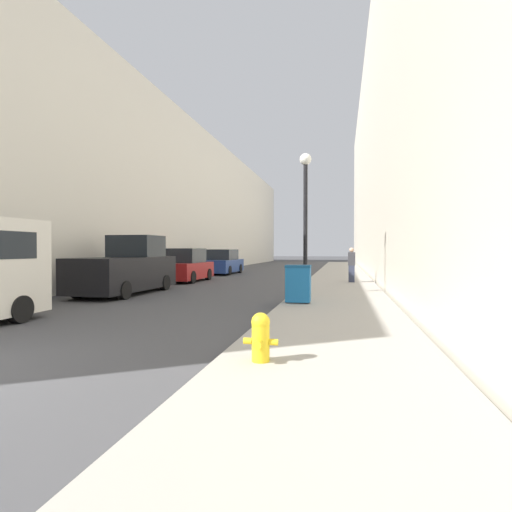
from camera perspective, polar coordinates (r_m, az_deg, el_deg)
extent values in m
cube|color=#9E998E|center=(22.14, 11.91, -3.34)|extent=(3.28, 60.00, 0.13)
cube|color=beige|center=(34.43, -16.24, 7.13)|extent=(12.00, 60.00, 10.91)
cube|color=beige|center=(31.74, 26.57, 13.01)|extent=(12.00, 60.00, 16.81)
cylinder|color=yellow|center=(5.71, 0.67, -12.36)|extent=(0.25, 0.25, 0.51)
sphere|color=yellow|center=(5.65, 0.67, -9.41)|extent=(0.26, 0.26, 0.26)
cylinder|color=yellow|center=(5.64, 0.67, -8.62)|extent=(0.07, 0.07, 0.06)
cylinder|color=yellow|center=(5.53, 0.27, -12.54)|extent=(0.11, 0.12, 0.11)
cylinder|color=yellow|center=(5.75, -1.18, -12.03)|extent=(0.12, 0.09, 0.09)
cylinder|color=yellow|center=(5.67, 2.55, -12.20)|extent=(0.12, 0.09, 0.09)
cube|color=#19609E|center=(11.85, 6.05, -4.10)|extent=(0.71, 0.53, 1.00)
cube|color=navy|center=(11.81, 6.06, -1.48)|extent=(0.73, 0.54, 0.08)
cylinder|color=black|center=(12.15, 4.73, -6.12)|extent=(0.05, 0.16, 0.16)
cylinder|color=black|center=(12.09, 7.60, -6.16)|extent=(0.05, 0.16, 0.16)
cylinder|color=black|center=(14.32, 7.06, -4.88)|extent=(0.28, 0.28, 0.25)
cylinder|color=black|center=(14.26, 7.07, 3.84)|extent=(0.15, 0.15, 4.60)
sphere|color=silver|center=(14.60, 7.09, 13.55)|extent=(0.42, 0.42, 0.42)
cylinder|color=black|center=(10.79, -30.70, -6.56)|extent=(0.24, 0.64, 0.64)
cube|color=black|center=(16.15, -18.24, -2.36)|extent=(1.95, 5.13, 1.23)
cube|color=black|center=(16.90, -16.71, 1.35)|extent=(1.79, 1.64, 0.86)
cylinder|color=black|center=(18.00, -18.13, -3.53)|extent=(0.24, 0.64, 0.64)
cylinder|color=black|center=(17.16, -12.92, -3.72)|extent=(0.24, 0.64, 0.64)
cylinder|color=black|center=(15.36, -24.17, -4.32)|extent=(0.24, 0.64, 0.64)
cylinder|color=black|center=(14.36, -18.35, -4.65)|extent=(0.24, 0.64, 0.64)
cube|color=maroon|center=(21.67, -10.03, -2.06)|extent=(1.82, 4.09, 0.85)
cube|color=#1E2328|center=(21.64, -10.04, 0.07)|extent=(1.60, 2.13, 0.76)
cylinder|color=black|center=(23.13, -10.79, -2.53)|extent=(0.24, 0.64, 0.64)
cylinder|color=black|center=(22.53, -6.87, -2.61)|extent=(0.24, 0.64, 0.64)
cylinder|color=black|center=(20.90, -13.44, -2.90)|extent=(0.24, 0.64, 0.64)
cylinder|color=black|center=(20.23, -9.15, -3.01)|extent=(0.24, 0.64, 0.64)
cube|color=navy|center=(28.05, -4.76, -1.38)|extent=(1.83, 4.73, 0.84)
cube|color=#1E2328|center=(28.03, -4.76, 0.21)|extent=(1.61, 2.46, 0.72)
cylinder|color=black|center=(29.67, -5.51, -1.77)|extent=(0.24, 0.64, 0.64)
cylinder|color=black|center=(29.20, -2.35, -1.80)|extent=(0.24, 0.64, 0.64)
cylinder|color=black|center=(26.99, -7.36, -2.03)|extent=(0.24, 0.64, 0.64)
cylinder|color=black|center=(26.47, -3.91, -2.09)|extent=(0.24, 0.64, 0.64)
cube|color=#2D3347|center=(19.76, 13.49, -2.49)|extent=(0.29, 0.20, 0.81)
cube|color=#333338|center=(19.73, 13.50, -0.40)|extent=(0.34, 0.20, 0.64)
sphere|color=tan|center=(19.72, 13.50, 0.85)|extent=(0.22, 0.22, 0.22)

